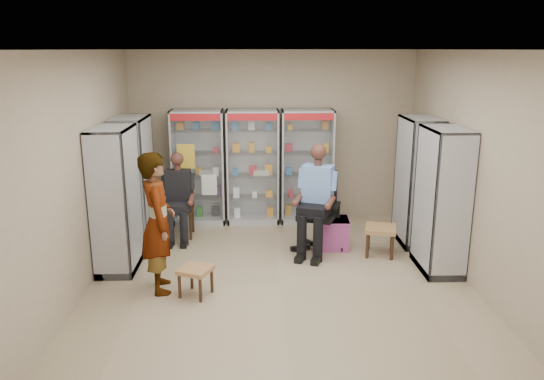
{
  "coord_description": "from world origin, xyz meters",
  "views": [
    {
      "loc": [
        -0.32,
        -6.36,
        3.01
      ],
      "look_at": [
        -0.08,
        0.7,
        1.12
      ],
      "focal_mm": 35.0,
      "sensor_mm": 36.0,
      "label": 1
    }
  ],
  "objects_px": {
    "woven_stool_b": "(196,282)",
    "standing_man": "(158,223)",
    "office_chair": "(317,211)",
    "cabinet_left_near": "(116,200)",
    "woven_stool_a": "(380,241)",
    "pink_trunk": "(332,233)",
    "cabinet_back_right": "(307,167)",
    "cabinet_right_far": "(417,181)",
    "wooden_chair": "(180,209)",
    "seated_shopkeeper": "(318,202)",
    "cabinet_right_near": "(442,201)",
    "cabinet_back_left": "(199,167)",
    "cabinet_back_mid": "(253,167)",
    "cabinet_left_far": "(133,181)"
  },
  "relations": [
    {
      "from": "woven_stool_b",
      "to": "standing_man",
      "type": "xyz_separation_m",
      "value": [
        -0.47,
        0.19,
        0.72
      ]
    },
    {
      "from": "office_chair",
      "to": "woven_stool_b",
      "type": "height_order",
      "value": "office_chair"
    },
    {
      "from": "cabinet_left_near",
      "to": "woven_stool_a",
      "type": "height_order",
      "value": "cabinet_left_near"
    },
    {
      "from": "pink_trunk",
      "to": "woven_stool_b",
      "type": "height_order",
      "value": "pink_trunk"
    },
    {
      "from": "cabinet_back_right",
      "to": "cabinet_left_near",
      "type": "relative_size",
      "value": 1.0
    },
    {
      "from": "cabinet_right_far",
      "to": "standing_man",
      "type": "bearing_deg",
      "value": 113.24
    },
    {
      "from": "wooden_chair",
      "to": "cabinet_right_far",
      "type": "bearing_deg",
      "value": -6.04
    },
    {
      "from": "cabinet_right_far",
      "to": "seated_shopkeeper",
      "type": "height_order",
      "value": "cabinet_right_far"
    },
    {
      "from": "cabinet_back_right",
      "to": "pink_trunk",
      "type": "bearing_deg",
      "value": -78.15
    },
    {
      "from": "cabinet_back_right",
      "to": "cabinet_right_near",
      "type": "height_order",
      "value": "same"
    },
    {
      "from": "wooden_chair",
      "to": "woven_stool_b",
      "type": "bearing_deg",
      "value": -77.77
    },
    {
      "from": "cabinet_back_left",
      "to": "cabinet_back_mid",
      "type": "bearing_deg",
      "value": 0.0
    },
    {
      "from": "cabinet_left_far",
      "to": "woven_stool_a",
      "type": "distance_m",
      "value": 3.93
    },
    {
      "from": "office_chair",
      "to": "woven_stool_b",
      "type": "distance_m",
      "value": 2.33
    },
    {
      "from": "cabinet_back_right",
      "to": "cabinet_right_far",
      "type": "relative_size",
      "value": 1.0
    },
    {
      "from": "cabinet_back_left",
      "to": "pink_trunk",
      "type": "distance_m",
      "value": 2.67
    },
    {
      "from": "cabinet_left_far",
      "to": "standing_man",
      "type": "xyz_separation_m",
      "value": [
        0.69,
        -1.82,
        -0.1
      ]
    },
    {
      "from": "cabinet_right_far",
      "to": "pink_trunk",
      "type": "distance_m",
      "value": 1.57
    },
    {
      "from": "cabinet_back_mid",
      "to": "seated_shopkeeper",
      "type": "xyz_separation_m",
      "value": [
        0.98,
        -1.46,
        -0.22
      ]
    },
    {
      "from": "woven_stool_a",
      "to": "woven_stool_b",
      "type": "xyz_separation_m",
      "value": [
        -2.63,
        -1.27,
        -0.04
      ]
    },
    {
      "from": "woven_stool_b",
      "to": "cabinet_left_far",
      "type": "bearing_deg",
      "value": 119.97
    },
    {
      "from": "cabinet_back_left",
      "to": "standing_man",
      "type": "bearing_deg",
      "value": -94.98
    },
    {
      "from": "cabinet_right_near",
      "to": "standing_man",
      "type": "distance_m",
      "value": 3.81
    },
    {
      "from": "cabinet_back_right",
      "to": "woven_stool_a",
      "type": "distance_m",
      "value": 2.07
    },
    {
      "from": "cabinet_back_right",
      "to": "office_chair",
      "type": "distance_m",
      "value": 1.46
    },
    {
      "from": "cabinet_left_near",
      "to": "seated_shopkeeper",
      "type": "relative_size",
      "value": 1.28
    },
    {
      "from": "cabinet_back_mid",
      "to": "pink_trunk",
      "type": "xyz_separation_m",
      "value": [
        1.23,
        -1.34,
        -0.77
      ]
    },
    {
      "from": "cabinet_left_far",
      "to": "wooden_chair",
      "type": "distance_m",
      "value": 0.89
    },
    {
      "from": "cabinet_right_far",
      "to": "woven_stool_a",
      "type": "bearing_deg",
      "value": 128.48
    },
    {
      "from": "office_chair",
      "to": "standing_man",
      "type": "distance_m",
      "value": 2.57
    },
    {
      "from": "woven_stool_b",
      "to": "standing_man",
      "type": "bearing_deg",
      "value": 157.8
    },
    {
      "from": "seated_shopkeeper",
      "to": "pink_trunk",
      "type": "bearing_deg",
      "value": 46.09
    },
    {
      "from": "cabinet_back_left",
      "to": "cabinet_right_far",
      "type": "height_order",
      "value": "same"
    },
    {
      "from": "cabinet_left_near",
      "to": "wooden_chair",
      "type": "height_order",
      "value": "cabinet_left_near"
    },
    {
      "from": "standing_man",
      "to": "cabinet_right_near",
      "type": "bearing_deg",
      "value": -95.86
    },
    {
      "from": "cabinet_back_right",
      "to": "standing_man",
      "type": "bearing_deg",
      "value": -127.9
    },
    {
      "from": "cabinet_back_mid",
      "to": "office_chair",
      "type": "height_order",
      "value": "cabinet_back_mid"
    },
    {
      "from": "cabinet_left_far",
      "to": "office_chair",
      "type": "bearing_deg",
      "value": 80.52
    },
    {
      "from": "cabinet_back_right",
      "to": "cabinet_right_near",
      "type": "relative_size",
      "value": 1.0
    },
    {
      "from": "cabinet_left_near",
      "to": "woven_stool_a",
      "type": "relative_size",
      "value": 4.52
    },
    {
      "from": "office_chair",
      "to": "pink_trunk",
      "type": "relative_size",
      "value": 2.52
    },
    {
      "from": "cabinet_left_far",
      "to": "pink_trunk",
      "type": "height_order",
      "value": "cabinet_left_far"
    },
    {
      "from": "cabinet_right_near",
      "to": "office_chair",
      "type": "relative_size",
      "value": 1.63
    },
    {
      "from": "cabinet_back_mid",
      "to": "woven_stool_a",
      "type": "relative_size",
      "value": 4.52
    },
    {
      "from": "cabinet_left_near",
      "to": "woven_stool_a",
      "type": "distance_m",
      "value": 3.88
    },
    {
      "from": "cabinet_right_near",
      "to": "cabinet_back_mid",
      "type": "bearing_deg",
      "value": 49.16
    },
    {
      "from": "cabinet_back_left",
      "to": "woven_stool_b",
      "type": "distance_m",
      "value": 3.06
    },
    {
      "from": "cabinet_left_far",
      "to": "wooden_chair",
      "type": "relative_size",
      "value": 2.13
    },
    {
      "from": "woven_stool_a",
      "to": "standing_man",
      "type": "bearing_deg",
      "value": -160.73
    },
    {
      "from": "cabinet_right_near",
      "to": "pink_trunk",
      "type": "relative_size",
      "value": 4.11
    }
  ]
}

